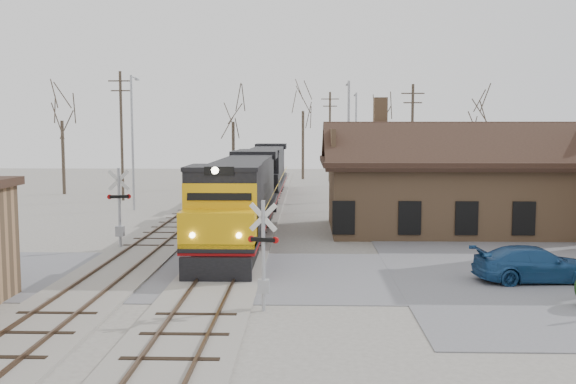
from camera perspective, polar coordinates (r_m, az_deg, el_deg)
name	(u,v)px	position (r m, az deg, el deg)	size (l,w,h in m)	color
ground	(221,275)	(26.81, -5.97, -7.36)	(140.00, 140.00, 0.00)	#A09B91
road	(221,275)	(26.81, -5.97, -7.33)	(60.00, 9.00, 0.03)	slate
track_main	(252,221)	(41.47, -3.23, -2.61)	(3.40, 90.00, 0.24)	#A09B91
track_siding	(183,221)	(42.09, -9.35, -2.55)	(3.40, 90.00, 0.24)	#A09B91
depot	(450,190)	(39.00, 14.19, 0.17)	(15.20, 9.31, 7.90)	#9A734F
locomotive_lead	(240,197)	(34.26, -4.25, -0.47)	(3.04, 20.34, 4.52)	black
locomotive_trailing	(265,171)	(54.74, -2.04, 1.83)	(3.04, 20.34, 4.28)	black
crossbuck_near	(263,259)	(21.22, -2.20, -5.95)	(1.04, 0.35, 3.69)	#A5A8AD
crossbuck_far	(120,211)	(33.02, -14.75, -1.68)	(1.15, 0.35, 4.08)	#A5A8AD
parked_car	(535,264)	(27.23, 21.10, -6.01)	(1.96, 4.81, 1.40)	navy
streetlight_a	(133,136)	(48.61, -13.63, 4.87)	(0.25, 2.04, 9.89)	#A5A8AD
streetlight_b	(348,139)	(47.52, 5.38, 4.75)	(0.25, 2.04, 9.50)	#A5A8AD
streetlight_c	(356,137)	(61.55, 6.04, 4.91)	(0.25, 2.04, 9.40)	#A5A8AD
utility_pole_a	(122,134)	(55.32, -14.58, 5.05)	(2.00, 0.24, 10.74)	#382D23
utility_pole_b	(330,135)	(73.19, 3.74, 5.08)	(2.00, 0.24, 10.14)	#382D23
utility_pole_c	(412,139)	(56.98, 10.97, 4.68)	(2.00, 0.24, 9.85)	#382D23
tree_a	(62,108)	(62.37, -19.49, 7.02)	(4.50, 4.50, 11.02)	#382D23
tree_b	(233,111)	(65.72, -4.91, 7.20)	(4.47, 4.47, 10.96)	#382D23
tree_c	(303,100)	(76.46, 1.34, 8.21)	(5.40, 5.40, 13.22)	#382D23
tree_d	(381,119)	(70.74, 8.25, 6.45)	(4.05, 4.05, 9.93)	#382D23
tree_e	(480,112)	(64.00, 16.71, 6.82)	(4.35, 4.35, 10.65)	#382D23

